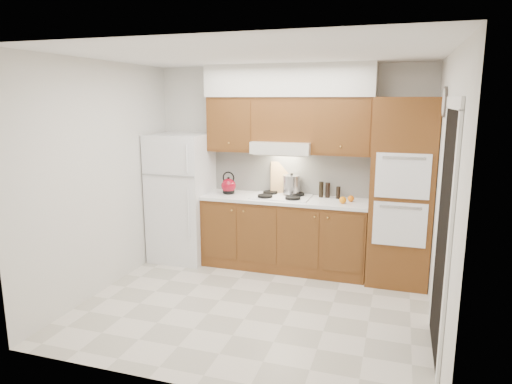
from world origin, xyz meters
TOP-DOWN VIEW (x-y plane):
  - floor at (0.00, 0.00)m, footprint 3.60×3.60m
  - ceiling at (0.00, 0.00)m, footprint 3.60×3.60m
  - wall_back at (0.00, 1.50)m, footprint 3.60×0.02m
  - wall_left at (-1.80, 0.00)m, footprint 0.02×3.00m
  - wall_right at (1.80, 0.00)m, footprint 0.02×3.00m
  - fridge at (-1.41, 1.14)m, footprint 0.75×0.72m
  - base_cabinets at (0.02, 1.20)m, footprint 2.11×0.60m
  - countertop at (0.03, 1.19)m, footprint 2.13×0.62m
  - backsplash at (0.02, 1.49)m, footprint 2.11×0.03m
  - oven_cabinet at (1.44, 1.18)m, footprint 0.70×0.65m
  - upper_cab_left at (-0.71, 1.33)m, footprint 0.63×0.33m
  - upper_cab_right at (0.72, 1.33)m, footprint 0.73×0.33m
  - range_hood at (-0.02, 1.27)m, footprint 0.75×0.45m
  - upper_cab_over_hood at (-0.02, 1.33)m, footprint 0.75×0.33m
  - soffit at (0.03, 1.32)m, footprint 2.13×0.36m
  - cooktop at (-0.02, 1.21)m, footprint 0.74×0.50m
  - doorway at (1.79, -0.35)m, footprint 0.02×0.90m
  - wall_clock at (1.79, 0.55)m, footprint 0.02×0.30m
  - kettle at (-0.74, 1.20)m, footprint 0.20×0.20m
  - cutting_board at (-0.06, 1.45)m, footprint 0.35×0.19m
  - stock_pot at (0.08, 1.34)m, footprint 0.22×0.22m
  - condiment_a at (0.46, 1.36)m, footprint 0.07×0.07m
  - condiment_b at (0.55, 1.37)m, footprint 0.08×0.08m
  - condiment_c at (0.68, 1.34)m, footprint 0.06×0.06m
  - orange_near at (0.77, 1.08)m, footprint 0.09×0.09m
  - orange_far at (0.86, 1.21)m, footprint 0.09×0.09m

SIDE VIEW (x-z plane):
  - floor at x=0.00m, z-range 0.00..0.00m
  - base_cabinets at x=0.02m, z-range 0.00..0.90m
  - fridge at x=-1.41m, z-range 0.00..1.72m
  - countertop at x=0.03m, z-range 0.90..0.94m
  - cooktop at x=-0.02m, z-range 0.94..0.95m
  - orange_far at x=0.86m, z-range 0.94..1.02m
  - orange_near at x=0.77m, z-range 0.94..1.03m
  - condiment_c at x=0.68m, z-range 0.94..1.09m
  - condiment_b at x=0.55m, z-range 0.94..1.13m
  - condiment_a at x=0.46m, z-range 0.94..1.14m
  - kettle at x=-0.74m, z-range 0.95..1.15m
  - doorway at x=1.79m, z-range 0.00..2.10m
  - stock_pot at x=0.08m, z-range 0.97..1.20m
  - oven_cabinet at x=1.44m, z-range 0.00..2.20m
  - cutting_board at x=-0.06m, z-range 0.92..1.36m
  - backsplash at x=0.02m, z-range 0.94..1.50m
  - wall_back at x=0.00m, z-range 0.00..2.60m
  - wall_left at x=-1.80m, z-range 0.00..2.60m
  - wall_right at x=1.80m, z-range 0.00..2.60m
  - range_hood at x=-0.02m, z-range 1.50..1.65m
  - upper_cab_left at x=-0.71m, z-range 1.50..2.20m
  - upper_cab_right at x=0.72m, z-range 1.50..2.20m
  - upper_cab_over_hood at x=-0.02m, z-range 1.65..2.20m
  - wall_clock at x=1.79m, z-range 2.00..2.30m
  - soffit at x=0.03m, z-range 2.20..2.60m
  - ceiling at x=0.00m, z-range 2.60..2.60m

